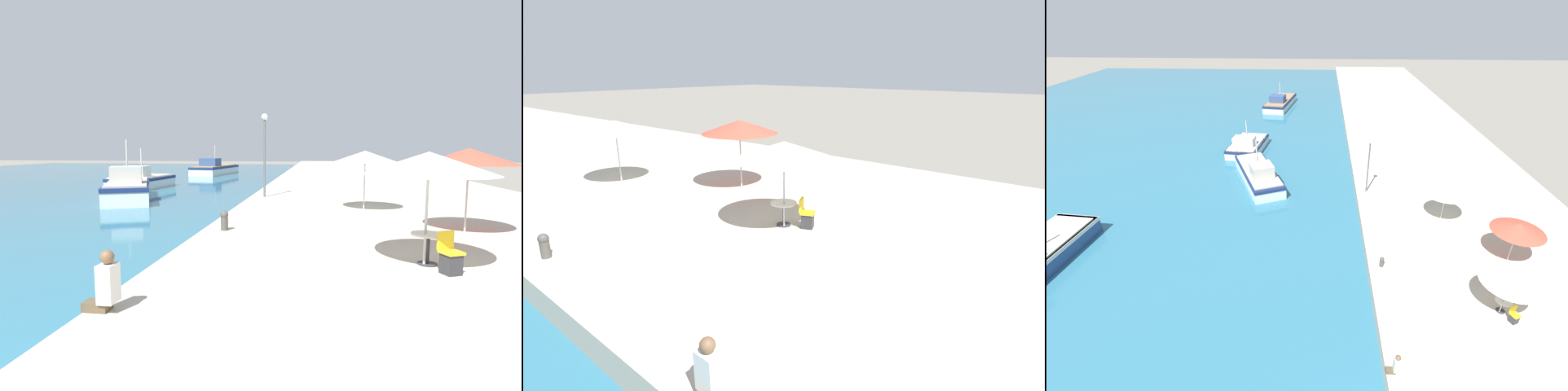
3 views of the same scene
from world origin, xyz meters
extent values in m
cube|color=#2D6B84|center=(-28.00, 37.00, 0.02)|extent=(56.00, 90.00, 0.04)
cube|color=#BCB29E|center=(8.00, 37.00, 0.37)|extent=(16.00, 90.00, 0.73)
cube|color=silver|center=(-8.67, 22.84, 0.61)|extent=(5.73, 8.62, 1.14)
cube|color=navy|center=(-8.67, 22.84, 1.05)|extent=(5.81, 8.71, 0.25)
cube|color=#ADA89E|center=(-8.67, 22.84, 1.23)|extent=(5.27, 7.93, 0.10)
cube|color=#B7B2A8|center=(-8.09, 21.51, 1.79)|extent=(2.42, 2.40, 1.02)
cylinder|color=#B7B2A8|center=(-8.67, 22.84, 2.64)|extent=(0.12, 0.12, 2.73)
cube|color=silver|center=(-11.09, 30.26, 0.52)|extent=(3.82, 6.36, 0.96)
cube|color=navy|center=(-11.09, 30.26, 0.88)|extent=(3.89, 6.42, 0.25)
cube|color=#ADA89E|center=(-11.09, 30.26, 1.05)|extent=(3.51, 5.85, 0.10)
cube|color=silver|center=(-11.20, 29.20, 1.53)|extent=(2.36, 1.56, 0.87)
cylinder|color=#B7B2A8|center=(-11.09, 30.26, 2.25)|extent=(0.12, 0.12, 2.31)
cube|color=silver|center=(-9.52, 48.66, 0.57)|extent=(4.34, 9.40, 1.06)
cube|color=navy|center=(-9.52, 48.66, 0.97)|extent=(4.41, 9.50, 0.25)
cube|color=#99754C|center=(-9.52, 48.66, 1.15)|extent=(3.99, 8.65, 0.10)
cube|color=#334C7F|center=(-9.75, 47.09, 1.68)|extent=(2.43, 2.28, 0.95)
cylinder|color=#B7B2A8|center=(-9.52, 48.66, 2.47)|extent=(0.12, 0.12, 2.54)
cylinder|color=#B7B7B7|center=(6.27, 7.34, 1.86)|extent=(0.06, 0.06, 2.26)
cone|color=white|center=(6.27, 7.34, 3.10)|extent=(2.96, 2.96, 0.52)
cylinder|color=#B7B7B7|center=(8.52, 11.49, 1.90)|extent=(0.06, 0.06, 2.32)
cone|color=#E04C38|center=(8.52, 11.49, 3.17)|extent=(3.01, 3.01, 0.53)
cylinder|color=#B7B7B7|center=(5.79, 16.00, 1.85)|extent=(0.06, 0.06, 2.24)
cone|color=white|center=(5.79, 16.00, 3.07)|extent=(2.80, 2.80, 0.49)
cylinder|color=#333338|center=(6.36, 7.43, 0.75)|extent=(0.44, 0.44, 0.04)
cylinder|color=#333338|center=(6.36, 7.43, 1.08)|extent=(0.08, 0.08, 0.70)
cylinder|color=beige|center=(6.36, 7.43, 1.45)|extent=(0.80, 0.80, 0.04)
cube|color=#2D2D33|center=(6.67, 6.75, 0.96)|extent=(0.45, 0.45, 0.45)
cube|color=gold|center=(6.67, 6.75, 1.21)|extent=(0.53, 0.53, 0.06)
cube|color=gold|center=(6.59, 6.93, 1.44)|extent=(0.39, 0.22, 0.40)
cube|color=brown|center=(0.19, 3.82, 0.81)|extent=(0.43, 0.28, 0.16)
cube|color=silver|center=(0.41, 3.82, 1.22)|extent=(0.26, 0.36, 0.65)
sphere|color=brown|center=(0.41, 3.82, 1.66)|extent=(0.23, 0.23, 0.23)
cylinder|color=#4C4742|center=(0.75, 10.64, 0.96)|extent=(0.24, 0.24, 0.45)
sphere|color=#4C4742|center=(0.75, 10.64, 1.25)|extent=(0.26, 0.26, 0.26)
cylinder|color=#565B60|center=(0.81, 19.99, 2.83)|extent=(0.12, 0.12, 4.20)
sphere|color=white|center=(0.81, 19.99, 5.11)|extent=(0.36, 0.36, 0.36)
camera|label=1|loc=(3.85, -2.25, 3.44)|focal=28.00mm
camera|label=2|loc=(-2.57, -0.08, 5.36)|focal=28.00mm
camera|label=3|loc=(-2.96, -5.62, 14.62)|focal=24.00mm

